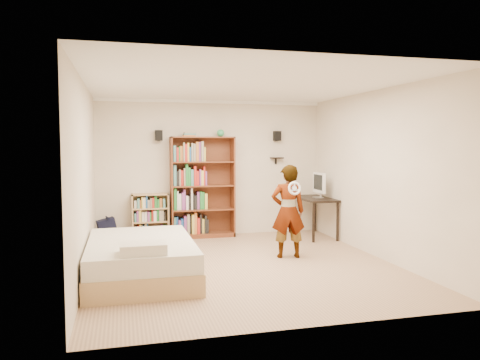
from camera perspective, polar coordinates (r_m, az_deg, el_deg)
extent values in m
cube|color=tan|center=(7.19, 0.34, -10.35)|extent=(4.50, 5.00, 0.01)
cube|color=silver|center=(9.40, -3.48, 1.44)|extent=(4.50, 0.02, 2.70)
cube|color=silver|center=(4.60, 8.20, -1.59)|extent=(4.50, 0.02, 2.70)
cube|color=silver|center=(6.76, -18.43, 0.11)|extent=(0.02, 5.00, 2.70)
cube|color=silver|center=(7.84, 16.48, 0.70)|extent=(0.02, 5.00, 2.70)
cube|color=white|center=(7.01, 0.35, 11.53)|extent=(4.50, 5.00, 0.02)
cube|color=white|center=(9.40, -3.48, 9.49)|extent=(4.50, 0.06, 0.06)
cube|color=white|center=(4.68, 8.24, 14.74)|extent=(4.50, 0.06, 0.06)
cube|color=white|center=(6.80, -18.44, 11.28)|extent=(0.06, 5.00, 0.06)
cube|color=white|center=(7.86, 16.49, 10.35)|extent=(0.06, 5.00, 0.06)
cube|color=black|center=(9.16, -9.88, 5.38)|extent=(0.14, 0.12, 0.20)
cube|color=black|center=(9.64, 4.56, 5.37)|extent=(0.14, 0.12, 0.20)
cube|color=black|center=(9.65, 4.52, 2.70)|extent=(0.25, 0.16, 0.02)
imported|color=black|center=(7.58, 5.88, -3.82)|extent=(0.59, 0.43, 1.50)
torus|color=white|center=(7.27, 6.66, -1.02)|extent=(0.21, 0.08, 0.22)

